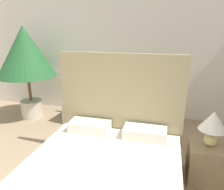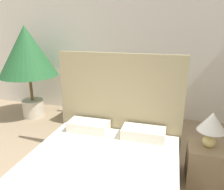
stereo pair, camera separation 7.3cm
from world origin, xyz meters
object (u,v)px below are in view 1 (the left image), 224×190
object	(u,v)px
potted_palm	(25,54)
nightstand	(206,163)
armchair_near_window_right	(130,112)
bed	(98,185)
table_lamp	(213,123)
armchair_near_window_left	(83,108)
side_table	(106,113)

from	to	relation	value
potted_palm	nightstand	bearing A→B (deg)	-20.32
armchair_near_window_right	nightstand	size ratio (longest dim) A/B	1.76
armchair_near_window_right	bed	bearing A→B (deg)	-89.84
table_lamp	armchair_near_window_left	bearing A→B (deg)	148.45
bed	nightstand	world-z (taller)	bed
armchair_near_window_left	nightstand	distance (m)	2.55
potted_palm	table_lamp	distance (m)	3.60
side_table	armchair_near_window_left	bearing A→B (deg)	-178.85
armchair_near_window_right	side_table	distance (m)	0.49
armchair_near_window_left	bed	bearing A→B (deg)	-58.59
armchair_near_window_right	side_table	xyz separation A→B (m)	(-0.49, 0.01, -0.07)
side_table	table_lamp	bearing A→B (deg)	-38.53
bed	potted_palm	xyz separation A→B (m)	(-2.16, 1.99, 1.05)
armchair_near_window_left	side_table	distance (m)	0.49
armchair_near_window_right	nightstand	bearing A→B (deg)	-48.70
potted_palm	armchair_near_window_left	bearing A→B (deg)	4.89
bed	side_table	xyz separation A→B (m)	(-0.52, 2.10, -0.07)
armchair_near_window_right	nightstand	distance (m)	1.79
bed	side_table	bearing A→B (deg)	103.92
armchair_near_window_left	table_lamp	distance (m)	2.61
table_lamp	potted_palm	bearing A→B (deg)	159.59
bed	armchair_near_window_left	bearing A→B (deg)	115.74
armchair_near_window_left	nightstand	xyz separation A→B (m)	(2.17, -1.33, -0.03)
potted_palm	nightstand	size ratio (longest dim) A/B	3.81
armchair_near_window_left	armchair_near_window_right	bearing A→B (deg)	5.68
bed	potted_palm	bearing A→B (deg)	137.32
armchair_near_window_left	potted_palm	size ratio (longest dim) A/B	0.46
bed	potted_palm	size ratio (longest dim) A/B	1.18
nightstand	table_lamp	xyz separation A→B (m)	(0.01, -0.01, 0.54)
armchair_near_window_left	table_lamp	bearing A→B (deg)	-25.87
armchair_near_window_left	potted_palm	xyz separation A→B (m)	(-1.15, -0.10, 1.06)
table_lamp	side_table	bearing A→B (deg)	141.47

